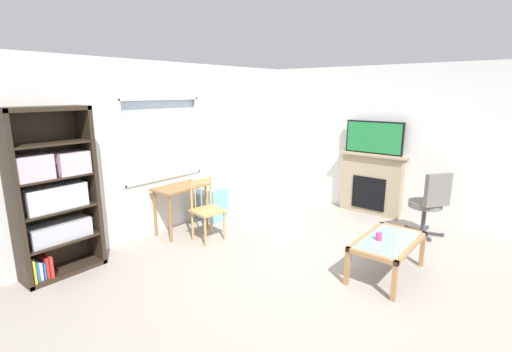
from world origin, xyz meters
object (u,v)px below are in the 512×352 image
(coffee_table, at_px, (388,245))
(office_chair, at_px, (430,201))
(tv, at_px, (374,137))
(fireplace, at_px, (371,183))
(bookshelf, at_px, (53,195))
(wooden_chair, at_px, (207,209))
(plastic_drawer_unit, at_px, (213,204))
(desk_under_window, at_px, (181,195))
(sippy_cup, at_px, (379,236))

(coffee_table, bearing_deg, office_chair, -1.60)
(tv, bearing_deg, fireplace, -0.00)
(bookshelf, relative_size, coffee_table, 1.87)
(fireplace, xyz_separation_m, office_chair, (-0.50, -1.10, 0.01))
(wooden_chair, height_order, coffee_table, wooden_chair)
(bookshelf, bearing_deg, wooden_chair, -19.03)
(plastic_drawer_unit, distance_m, tv, 3.00)
(desk_under_window, relative_size, fireplace, 0.69)
(wooden_chair, relative_size, sippy_cup, 10.00)
(desk_under_window, height_order, tv, tv)
(bookshelf, height_order, office_chair, bookshelf)
(bookshelf, xyz_separation_m, desk_under_window, (1.76, -0.11, -0.37))
(desk_under_window, xyz_separation_m, coffee_table, (0.64, -2.96, -0.22))
(coffee_table, bearing_deg, sippy_cup, 134.53)
(wooden_chair, bearing_deg, tv, -27.54)
(plastic_drawer_unit, height_order, sippy_cup, plastic_drawer_unit)
(tv, bearing_deg, desk_under_window, 144.90)
(office_chair, bearing_deg, tv, 66.20)
(office_chair, bearing_deg, fireplace, 65.42)
(plastic_drawer_unit, bearing_deg, coffee_table, -91.22)
(plastic_drawer_unit, height_order, coffee_table, plastic_drawer_unit)
(desk_under_window, bearing_deg, coffee_table, -77.71)
(bookshelf, relative_size, tv, 1.99)
(fireplace, bearing_deg, bookshelf, 155.86)
(wooden_chair, bearing_deg, fireplace, -27.38)
(tv, relative_size, sippy_cup, 11.08)
(desk_under_window, bearing_deg, tv, -35.10)
(wooden_chair, distance_m, coffee_table, 2.52)
(tv, bearing_deg, wooden_chair, 152.46)
(tv, height_order, office_chair, tv)
(desk_under_window, bearing_deg, fireplace, -34.92)
(bookshelf, relative_size, desk_under_window, 2.45)
(bookshelf, relative_size, office_chair, 1.99)
(desk_under_window, relative_size, office_chair, 0.81)
(desk_under_window, xyz_separation_m, plastic_drawer_unit, (0.71, 0.05, -0.33))
(office_chair, bearing_deg, bookshelf, 141.98)
(plastic_drawer_unit, distance_m, fireplace, 2.82)
(wooden_chair, distance_m, plastic_drawer_unit, 0.89)
(bookshelf, height_order, wooden_chair, bookshelf)
(coffee_table, bearing_deg, plastic_drawer_unit, 88.78)
(desk_under_window, bearing_deg, wooden_chair, -84.85)
(wooden_chair, xyz_separation_m, sippy_cup, (0.52, -2.36, 0.03))
(desk_under_window, distance_m, sippy_cup, 2.93)
(plastic_drawer_unit, bearing_deg, desk_under_window, -175.97)
(plastic_drawer_unit, distance_m, coffee_table, 3.01)
(plastic_drawer_unit, bearing_deg, sippy_cup, -92.88)
(bookshelf, bearing_deg, plastic_drawer_unit, -1.40)
(wooden_chair, relative_size, coffee_table, 0.85)
(fireplace, bearing_deg, wooden_chair, 152.62)
(plastic_drawer_unit, xyz_separation_m, office_chair, (1.51, -3.05, 0.28))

